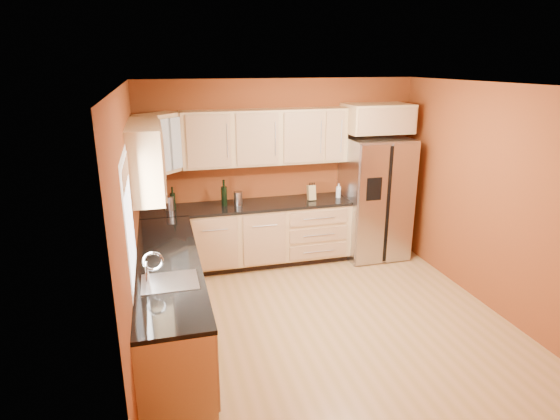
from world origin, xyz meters
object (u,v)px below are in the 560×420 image
object	(u,v)px
refrigerator	(375,198)
canister_left	(170,203)
soap_dispenser	(338,191)
wine_bottle_a	(173,198)
knife_block	(311,193)

from	to	relation	value
refrigerator	canister_left	size ratio (longest dim) A/B	9.39
soap_dispenser	wine_bottle_a	bearing A→B (deg)	179.33
wine_bottle_a	soap_dispenser	world-z (taller)	wine_bottle_a
wine_bottle_a	knife_block	xyz separation A→B (m)	(1.94, -0.04, -0.05)
wine_bottle_a	soap_dispenser	bearing A→B (deg)	-0.67
knife_block	refrigerator	bearing A→B (deg)	-4.15
canister_left	knife_block	xyz separation A→B (m)	(1.98, -0.02, 0.01)
wine_bottle_a	knife_block	size ratio (longest dim) A/B	1.48
canister_left	soap_dispenser	distance (m)	2.40
refrigerator	wine_bottle_a	bearing A→B (deg)	178.04
canister_left	soap_dispenser	xyz separation A→B (m)	(2.40, -0.01, 0.01)
refrigerator	canister_left	world-z (taller)	refrigerator
knife_block	soap_dispenser	size ratio (longest dim) A/B	1.03
refrigerator	wine_bottle_a	size ratio (longest dim) A/B	5.71
canister_left	knife_block	bearing A→B (deg)	-0.57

